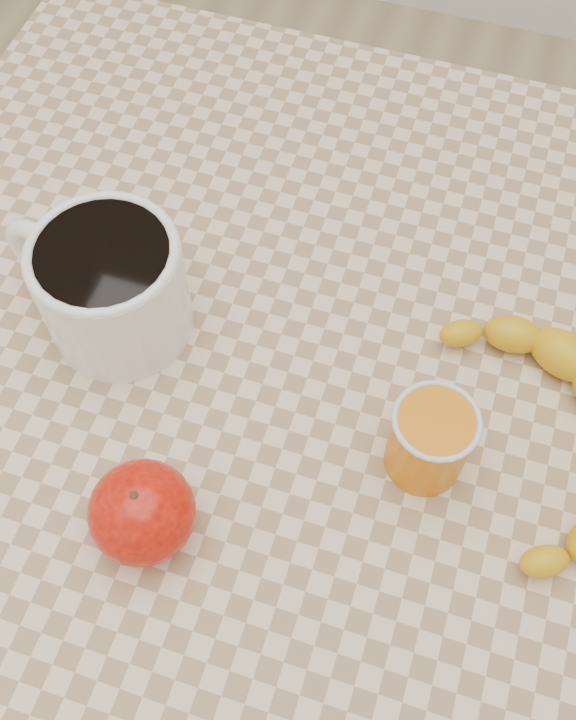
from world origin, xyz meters
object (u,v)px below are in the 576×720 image
(table, at_px, (288,418))
(banana, at_px, (553,434))
(apple, at_px, (142,512))
(coffee_mug, at_px, (108,283))
(orange_juice_glass, at_px, (430,440))

(table, xyz_separation_m, banana, (0.21, -0.00, 0.11))
(apple, height_order, banana, apple)
(coffee_mug, relative_size, banana, 0.58)
(coffee_mug, relative_size, orange_juice_glass, 2.36)
(coffee_mug, bearing_deg, banana, -0.76)
(coffee_mug, distance_m, banana, 0.36)
(orange_juice_glass, xyz_separation_m, banana, (0.09, 0.04, -0.02))
(apple, distance_m, banana, 0.31)
(orange_juice_glass, distance_m, banana, 0.10)
(banana, bearing_deg, orange_juice_glass, -173.92)
(apple, bearing_deg, orange_juice_glass, 32.42)
(table, height_order, orange_juice_glass, orange_juice_glass)
(orange_juice_glass, distance_m, apple, 0.21)
(coffee_mug, bearing_deg, orange_juice_glass, -9.73)
(orange_juice_glass, relative_size, apple, 0.75)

